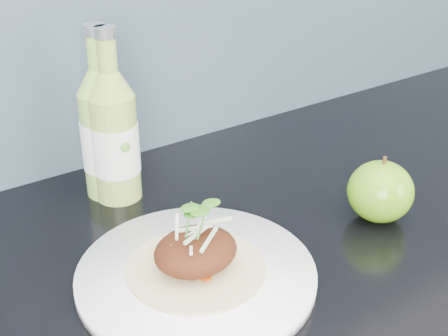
{
  "coord_description": "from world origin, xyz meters",
  "views": [
    {
      "loc": [
        -0.36,
        1.13,
        1.36
      ],
      "look_at": [
        0.02,
        1.7,
        1.0
      ],
      "focal_mm": 50.0,
      "sensor_mm": 36.0,
      "label": 1
    }
  ],
  "objects_px": {
    "cider_bottle_left": "(105,133)",
    "cider_bottle_right": "(114,137)",
    "green_apple": "(380,191)",
    "dinner_plate": "(196,275)"
  },
  "relations": [
    {
      "from": "cider_bottle_left",
      "to": "cider_bottle_right",
      "type": "relative_size",
      "value": 1.0
    },
    {
      "from": "green_apple",
      "to": "cider_bottle_right",
      "type": "relative_size",
      "value": 0.38
    },
    {
      "from": "cider_bottle_left",
      "to": "cider_bottle_right",
      "type": "height_order",
      "value": "same"
    },
    {
      "from": "dinner_plate",
      "to": "green_apple",
      "type": "xyz_separation_m",
      "value": [
        0.28,
        -0.02,
        0.03
      ]
    },
    {
      "from": "cider_bottle_right",
      "to": "dinner_plate",
      "type": "bearing_deg",
      "value": -113.62
    },
    {
      "from": "green_apple",
      "to": "cider_bottle_right",
      "type": "distance_m",
      "value": 0.37
    },
    {
      "from": "green_apple",
      "to": "cider_bottle_left",
      "type": "relative_size",
      "value": 0.38
    },
    {
      "from": "dinner_plate",
      "to": "cider_bottle_left",
      "type": "distance_m",
      "value": 0.26
    },
    {
      "from": "cider_bottle_left",
      "to": "green_apple",
      "type": "bearing_deg",
      "value": -20.59
    },
    {
      "from": "dinner_plate",
      "to": "cider_bottle_right",
      "type": "xyz_separation_m",
      "value": [
        0.01,
        0.23,
        0.09
      ]
    }
  ]
}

